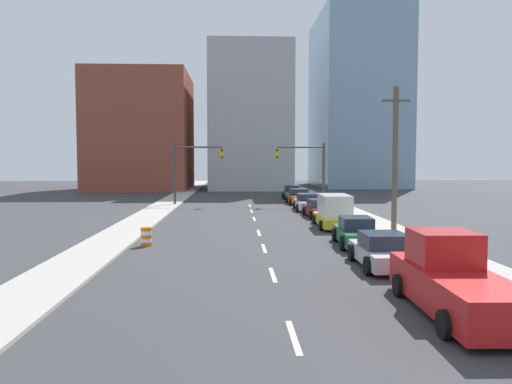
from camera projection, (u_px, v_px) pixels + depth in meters
name	position (u px, v px, depth m)	size (l,w,h in m)	color
sidewalk_left	(173.00, 200.00, 52.86)	(2.66, 96.69, 0.12)	#ADA89E
sidewalk_right	(323.00, 200.00, 53.55)	(2.66, 96.69, 0.12)	#ADA89E
lane_stripe_at_7m	(294.00, 337.00, 12.26)	(0.16, 2.40, 0.01)	beige
lane_stripe_at_14m	(273.00, 275.00, 18.88)	(0.16, 2.40, 0.01)	beige
lane_stripe_at_20m	(264.00, 248.00, 24.51)	(0.16, 2.40, 0.01)	beige
lane_stripe_at_25m	(259.00, 233.00, 29.75)	(0.16, 2.40, 0.01)	beige
lane_stripe_at_32m	(254.00, 219.00, 36.71)	(0.16, 2.40, 0.01)	beige
lane_stripe_at_37m	(252.00, 211.00, 42.37)	(0.16, 2.40, 0.01)	beige
lane_stripe_at_42m	(250.00, 206.00, 47.37)	(0.16, 2.40, 0.01)	beige
building_brick_left	(142.00, 132.00, 73.25)	(14.00, 16.00, 16.83)	brown
building_office_center	(249.00, 120.00, 77.78)	(12.00, 20.00, 21.02)	#A8A8AD
building_glass_right	(356.00, 102.00, 82.32)	(13.00, 20.00, 27.75)	#7A9EB7
traffic_signal_left	(189.00, 164.00, 47.73)	(4.84, 0.35, 5.97)	#38383D
traffic_signal_right	(309.00, 164.00, 48.23)	(4.84, 0.35, 5.97)	#38383D
utility_pole_right_mid	(395.00, 159.00, 29.32)	(1.60, 0.32, 8.61)	brown
traffic_barrel	(146.00, 237.00, 25.20)	(0.56, 0.56, 0.95)	orange
pickup_truck_red	(453.00, 281.00, 14.13)	(2.42, 6.14, 2.24)	red
sedan_silver	(383.00, 251.00, 20.14)	(2.22, 4.42, 1.40)	#B2B2BC
sedan_green	(356.00, 232.00, 25.25)	(2.19, 4.54, 1.47)	#1E6033
box_truck_yellow	(334.00, 212.00, 32.17)	(2.44, 5.42, 2.12)	gold
sedan_maroon	(319.00, 209.00, 37.97)	(2.14, 4.68, 1.36)	maroon
sedan_white	(307.00, 202.00, 43.33)	(2.26, 4.85, 1.43)	silver
sedan_orange	(299.00, 197.00, 49.55)	(2.26, 4.76, 1.50)	orange
sedan_teal	(292.00, 193.00, 55.69)	(2.12, 4.70, 1.48)	#196B75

